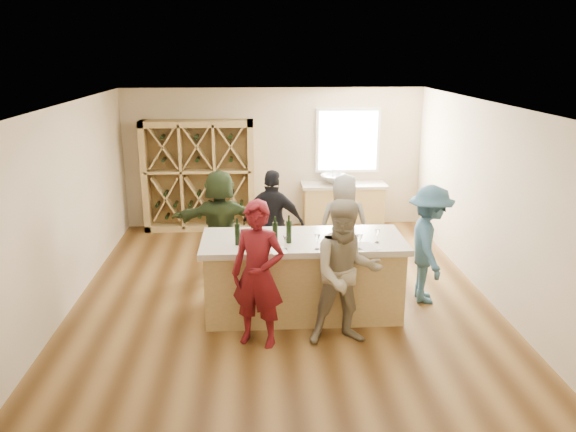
{
  "coord_description": "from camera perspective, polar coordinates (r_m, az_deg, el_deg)",
  "views": [
    {
      "loc": [
        -0.36,
        -7.73,
        3.51
      ],
      "look_at": [
        0.1,
        0.2,
        1.15
      ],
      "focal_mm": 35.0,
      "sensor_mm": 36.0,
      "label": 1
    }
  ],
  "objects": [
    {
      "name": "wall_back",
      "position": [
        11.48,
        -1.48,
        5.94
      ],
      "size": [
        6.0,
        0.1,
        2.8
      ],
      "primitive_type": "cube",
      "color": "#C7B290",
      "rests_on": "ground"
    },
    {
      "name": "wall_front",
      "position": [
        4.69,
        1.46,
        -10.14
      ],
      "size": [
        6.0,
        0.1,
        2.8
      ],
      "primitive_type": "cube",
      "color": "#C7B290",
      "rests_on": "ground"
    },
    {
      "name": "person_far_right",
      "position": [
        9.07,
        5.71,
        -0.81
      ],
      "size": [
        0.85,
        0.61,
        1.63
      ],
      "primitive_type": "imported",
      "rotation": [
        0.0,
        0.0,
        3.02
      ],
      "color": "slate",
      "rests_on": "floor"
    },
    {
      "name": "back_counter_base",
      "position": [
        11.49,
        5.62,
        0.91
      ],
      "size": [
        1.6,
        0.58,
        0.86
      ],
      "primitive_type": "cube",
      "color": "tan",
      "rests_on": "floor"
    },
    {
      "name": "back_counter_top",
      "position": [
        11.37,
        5.68,
        3.14
      ],
      "size": [
        1.7,
        0.62,
        0.06
      ],
      "primitive_type": "cube",
      "color": "#B9AD98",
      "rests_on": "back_counter_base"
    },
    {
      "name": "wine_bottle_e",
      "position": [
        7.31,
        0.09,
        -1.64
      ],
      "size": [
        0.08,
        0.08,
        0.29
      ],
      "primitive_type": "cylinder",
      "rotation": [
        0.0,
        0.0,
        -0.14
      ],
      "color": "black",
      "rests_on": "tasting_counter_top"
    },
    {
      "name": "window_frame",
      "position": [
        11.49,
        6.09,
        7.64
      ],
      "size": [
        1.3,
        0.06,
        1.3
      ],
      "primitive_type": "cube",
      "color": "white",
      "rests_on": "wall_back"
    },
    {
      "name": "sink",
      "position": [
        11.32,
        4.7,
        3.74
      ],
      "size": [
        0.54,
        0.54,
        0.19
      ],
      "primitive_type": "imported",
      "color": "silver",
      "rests_on": "back_counter_top"
    },
    {
      "name": "wine_bottle_d",
      "position": [
        7.27,
        -1.31,
        -1.77
      ],
      "size": [
        0.09,
        0.09,
        0.29
      ],
      "primitive_type": "cylinder",
      "rotation": [
        0.0,
        0.0,
        -0.3
      ],
      "color": "black",
      "rests_on": "tasting_counter_top"
    },
    {
      "name": "wine_rack",
      "position": [
        11.32,
        -9.05,
        4.04
      ],
      "size": [
        2.2,
        0.45,
        2.2
      ],
      "primitive_type": "cube",
      "color": "tan",
      "rests_on": "floor"
    },
    {
      "name": "ceiling",
      "position": [
        7.76,
        -0.66,
        11.68
      ],
      "size": [
        6.0,
        7.0,
        0.1
      ],
      "primitive_type": "cube",
      "color": "white",
      "rests_on": "ground"
    },
    {
      "name": "faucet",
      "position": [
        11.48,
        4.58,
        4.22
      ],
      "size": [
        0.02,
        0.02,
        0.3
      ],
      "primitive_type": "cylinder",
      "color": "silver",
      "rests_on": "back_counter_top"
    },
    {
      "name": "wine_glass_d",
      "position": [
        7.38,
        4.84,
        -2.0
      ],
      "size": [
        0.07,
        0.07,
        0.18
      ],
      "primitive_type": "cone",
      "rotation": [
        0.0,
        0.0,
        -0.08
      ],
      "color": "white",
      "rests_on": "tasting_counter_top"
    },
    {
      "name": "person_far_left",
      "position": [
        9.06,
        -6.87,
        -0.59
      ],
      "size": [
        1.6,
        0.6,
        1.72
      ],
      "primitive_type": "imported",
      "rotation": [
        0.0,
        0.0,
        3.16
      ],
      "color": "#263319",
      "rests_on": "floor"
    },
    {
      "name": "floor",
      "position": [
        8.51,
        -0.6,
        -8.16
      ],
      "size": [
        6.0,
        7.0,
        0.1
      ],
      "primitive_type": "cube",
      "color": "brown",
      "rests_on": "ground"
    },
    {
      "name": "person_far_mid",
      "position": [
        8.94,
        -1.51,
        -0.71
      ],
      "size": [
        1.11,
        0.78,
        1.71
      ],
      "primitive_type": "imported",
      "rotation": [
        0.0,
        0.0,
        2.85
      ],
      "color": "black",
      "rests_on": "floor"
    },
    {
      "name": "wall_right",
      "position": [
        8.71,
        19.86,
        1.52
      ],
      "size": [
        0.1,
        7.0,
        2.8
      ],
      "primitive_type": "cube",
      "color": "#C7B290",
      "rests_on": "ground"
    },
    {
      "name": "tasting_menu_a",
      "position": [
        7.07,
        -0.98,
        -3.53
      ],
      "size": [
        0.25,
        0.3,
        0.0
      ],
      "primitive_type": "cube",
      "rotation": [
        0.0,
        0.0,
        0.21
      ],
      "color": "white",
      "rests_on": "tasting_counter_top"
    },
    {
      "name": "person_near_right",
      "position": [
        6.85,
        5.93,
        -5.8
      ],
      "size": [
        0.93,
        0.56,
        1.83
      ],
      "primitive_type": "imported",
      "rotation": [
        0.0,
        0.0,
        0.08
      ],
      "color": "gray",
      "rests_on": "floor"
    },
    {
      "name": "wine_bottle_a",
      "position": [
        7.27,
        -5.16,
        -1.88
      ],
      "size": [
        0.08,
        0.08,
        0.28
      ],
      "primitive_type": "cylinder",
      "rotation": [
        0.0,
        0.0,
        0.27
      ],
      "color": "black",
      "rests_on": "tasting_counter_top"
    },
    {
      "name": "wine_glass_b",
      "position": [
        7.09,
        2.98,
        -2.64
      ],
      "size": [
        0.1,
        0.1,
        0.2
      ],
      "primitive_type": "cone",
      "rotation": [
        0.0,
        0.0,
        -0.41
      ],
      "color": "white",
      "rests_on": "tasting_counter_top"
    },
    {
      "name": "tasting_menu_c",
      "position": [
        7.29,
        8.04,
        -3.08
      ],
      "size": [
        0.35,
        0.4,
        0.0
      ],
      "primitive_type": "cube",
      "rotation": [
        0.0,
        0.0,
        0.42
      ],
      "color": "white",
      "rests_on": "tasting_counter_top"
    },
    {
      "name": "tasting_menu_b",
      "position": [
        7.13,
        4.16,
        -3.39
      ],
      "size": [
        0.23,
        0.3,
        0.0
      ],
      "primitive_type": "cube",
      "rotation": [
        0.0,
        0.0,
        0.11
      ],
      "color": "white",
      "rests_on": "tasting_counter_top"
    },
    {
      "name": "wall_left",
      "position": [
        8.45,
        -21.77,
        0.89
      ],
      "size": [
        0.1,
        7.0,
        2.8
      ],
      "primitive_type": "cube",
      "color": "#C7B290",
      "rests_on": "ground"
    },
    {
      "name": "wine_glass_c",
      "position": [
        7.15,
        7.31,
        -2.62
      ],
      "size": [
        0.08,
        0.08,
        0.2
      ],
      "primitive_type": "cone",
      "rotation": [
        0.0,
        0.0,
        0.09
      ],
      "color": "white",
      "rests_on": "tasting_counter_top"
    },
    {
      "name": "tasting_counter_base",
      "position": [
        7.72,
        1.51,
        -6.38
      ],
      "size": [
        2.6,
        1.0,
        1.0
      ],
      "primitive_type": "cube",
      "color": "tan",
      "rests_on": "floor"
    },
    {
      "name": "wine_glass_e",
      "position": [
        7.42,
        9.06,
        -2.08
      ],
      "size": [
        0.08,
        0.08,
        0.17
      ],
      "primitive_type": "cone",
      "rotation": [
        0.0,
        0.0,
        0.34
      ],
      "color": "white",
      "rests_on": "tasting_counter_top"
    },
    {
      "name": "window_pane",
      "position": [
        11.45,
        6.12,
        7.61
      ],
      "size": [
        1.18,
        0.01,
        1.18
      ],
      "primitive_type": "cube",
      "color": "white",
      "rests_on": "wall_back"
    },
    {
      "name": "tasting_counter_top",
      "position": [
        7.53,
        1.54,
        -2.6
      ],
      "size": [
        2.72,
        1.12,
        0.08
      ],
      "primitive_type": "cube",
      "color": "#B9AD98",
      "rests_on": "tasting_counter_base"
    },
    {
      "name": "wine_glass_a",
      "position": [
        7.09,
        -0.31,
        -2.76
      ],
      "size": [
        0.07,
        0.07,
        0.17
      ],
      "primitive_type": "cone",
      "rotation": [
        0.0,
        0.0,
        -0.12
      ],
      "color": "white",
      "rests_on": "tasting_counter_top"
    },
    {
      "name": "person_near_left",
      "position": [
        6.79,
        -3.06,
        -5.95
      ],
      "size": [
        0.8,
        0.69,
        1.83
      ],
      "primitive_type": "imported",
      "rotation": [
        0.0,
        0.0,
        -0.37
      ],
      "color": "#590F14",
      "rests_on": "floor"
    },
    {
      "name": "wine_bottle_b",
      "position": [
        7.23,
        -3.49,
        -1.86
      ],
      "size": [
        0.08,
        0.08,
        0.3
      ],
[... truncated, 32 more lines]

